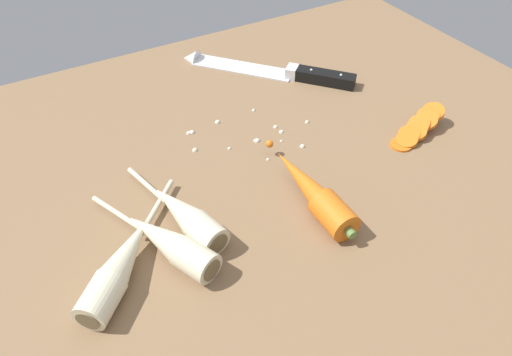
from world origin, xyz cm
name	(u,v)px	position (x,y,z in cm)	size (l,w,h in cm)	color
ground_plane	(249,187)	(0.00, 0.00, -2.00)	(120.00, 90.00, 4.00)	brown
chefs_knife	(263,69)	(17.00, 25.21, 0.65)	(25.43, 28.31, 4.18)	silver
whole_carrot	(313,192)	(5.09, -8.81, 2.10)	(4.38, 21.50, 4.20)	orange
parsnip_front	(169,243)	(-15.40, -7.40, 1.98)	(10.72, 20.53, 4.00)	beige
parsnip_mid_left	(120,265)	(-21.67, -7.79, 1.98)	(18.01, 18.24, 4.00)	beige
parsnip_mid_right	(186,215)	(-11.75, -4.17, 1.98)	(7.13, 20.28, 4.00)	beige
carrot_slice_stack	(418,127)	(28.83, -4.27, 1.35)	(11.97, 5.69, 3.84)	orange
mince_crumbs	(243,133)	(4.07, 9.43, 0.39)	(20.28, 13.35, 0.88)	silver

